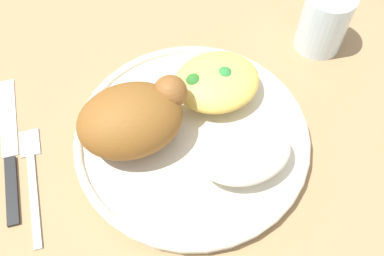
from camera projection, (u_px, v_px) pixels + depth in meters
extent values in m
plane|color=#9C764D|center=(192.00, 142.00, 0.49)|extent=(2.00, 2.00, 0.00)
cylinder|color=beige|center=(192.00, 139.00, 0.48)|extent=(0.26, 0.26, 0.01)
torus|color=beige|center=(192.00, 135.00, 0.47)|extent=(0.26, 0.26, 0.01)
ellipsoid|color=brown|center=(130.00, 120.00, 0.44)|extent=(0.11, 0.08, 0.07)
sphere|color=brown|center=(170.00, 92.00, 0.44)|extent=(0.04, 0.04, 0.04)
ellipsoid|color=white|center=(244.00, 152.00, 0.44)|extent=(0.10, 0.07, 0.04)
ellipsoid|color=#E9C152|center=(217.00, 82.00, 0.49)|extent=(0.10, 0.08, 0.04)
sphere|color=#2F6824|center=(224.00, 78.00, 0.48)|extent=(0.02, 0.02, 0.02)
sphere|color=#47913F|center=(216.00, 64.00, 0.49)|extent=(0.02, 0.02, 0.02)
sphere|color=#2C6B26|center=(194.00, 82.00, 0.48)|extent=(0.02, 0.02, 0.02)
sphere|color=#2E7E35|center=(224.00, 76.00, 0.48)|extent=(0.02, 0.02, 0.02)
cube|color=#B2B2B7|center=(34.00, 198.00, 0.45)|extent=(0.01, 0.11, 0.01)
cube|color=#B2B2B7|center=(29.00, 143.00, 0.48)|extent=(0.02, 0.03, 0.00)
cube|color=black|center=(11.00, 187.00, 0.45)|extent=(0.02, 0.08, 0.01)
cube|color=silver|center=(8.00, 116.00, 0.50)|extent=(0.02, 0.11, 0.00)
cylinder|color=silver|center=(324.00, 21.00, 0.53)|extent=(0.06, 0.06, 0.08)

